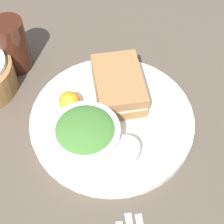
# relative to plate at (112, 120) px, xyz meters

# --- Properties ---
(ground_plane) EXTENTS (4.00, 4.00, 0.00)m
(ground_plane) POSITION_rel_plate_xyz_m (0.00, 0.00, -0.01)
(ground_plane) COLOR #4C4238
(plate) EXTENTS (0.34, 0.34, 0.02)m
(plate) POSITION_rel_plate_xyz_m (0.00, 0.00, 0.00)
(plate) COLOR white
(plate) RESTS_ON ground_plane
(sandwich) EXTENTS (0.17, 0.14, 0.05)m
(sandwich) POSITION_rel_plate_xyz_m (0.07, 0.00, 0.04)
(sandwich) COLOR olive
(sandwich) RESTS_ON plate
(salad_bowl) EXTENTS (0.13, 0.13, 0.07)m
(salad_bowl) POSITION_rel_plate_xyz_m (-0.08, 0.03, 0.05)
(salad_bowl) COLOR white
(salad_bowl) RESTS_ON plate
(dressing_cup) EXTENTS (0.05, 0.05, 0.04)m
(dressing_cup) POSITION_rel_plate_xyz_m (-0.09, -0.04, 0.03)
(dressing_cup) COLOR #B7B7BC
(dressing_cup) RESTS_ON plate
(orange_wedge) EXTENTS (0.04, 0.04, 0.04)m
(orange_wedge) POSITION_rel_plate_xyz_m (0.01, 0.09, 0.03)
(orange_wedge) COLOR orange
(orange_wedge) RESTS_ON plate
(drink_glass) EXTENTS (0.07, 0.07, 0.13)m
(drink_glass) POSITION_rel_plate_xyz_m (0.11, 0.25, 0.05)
(drink_glass) COLOR #38190F
(drink_glass) RESTS_ON ground_plane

